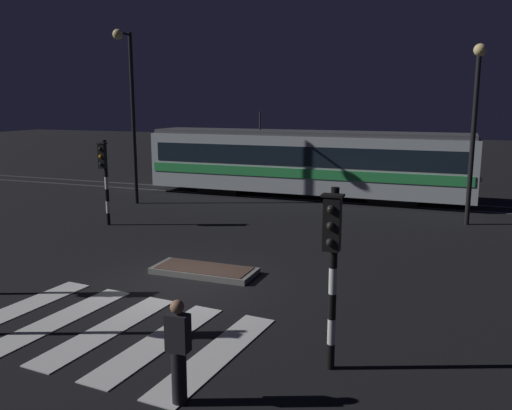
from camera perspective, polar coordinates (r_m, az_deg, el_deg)
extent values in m
plane|color=black|center=(14.42, -7.85, -8.14)|extent=(120.00, 120.00, 0.00)
cube|color=#59595E|center=(25.95, 5.78, 0.50)|extent=(80.00, 0.12, 0.03)
cube|color=#59595E|center=(27.31, 6.57, 1.00)|extent=(80.00, 0.12, 0.03)
cube|color=silver|center=(13.69, -23.73, -10.00)|extent=(1.01, 3.89, 0.02)
cube|color=silver|center=(12.78, -19.84, -11.21)|extent=(1.01, 3.89, 0.02)
cube|color=silver|center=(11.94, -15.34, -12.53)|extent=(1.01, 3.89, 0.02)
cube|color=silver|center=(11.19, -10.14, -13.94)|extent=(1.01, 3.89, 0.02)
cube|color=silver|center=(10.54, -4.17, -15.41)|extent=(1.01, 3.89, 0.02)
cube|color=slate|center=(15.07, -5.47, -6.91)|extent=(2.87, 1.16, 0.16)
cube|color=#4C382D|center=(15.04, -5.48, -6.59)|extent=(2.58, 1.04, 0.02)
cylinder|color=black|center=(10.04, 7.86, -15.48)|extent=(0.14, 0.14, 0.47)
cylinder|color=white|center=(9.85, 7.93, -13.04)|extent=(0.14, 0.14, 0.47)
cylinder|color=black|center=(9.67, 8.01, -10.52)|extent=(0.14, 0.14, 0.47)
cylinder|color=white|center=(9.51, 8.08, -7.90)|extent=(0.14, 0.14, 0.47)
cylinder|color=black|center=(9.37, 8.16, -5.20)|extent=(0.14, 0.14, 0.47)
cylinder|color=white|center=(9.25, 8.24, -2.43)|extent=(0.14, 0.14, 0.47)
cylinder|color=black|center=(9.16, 8.32, 0.41)|extent=(0.14, 0.14, 0.47)
cube|color=black|center=(9.07, 8.01, -2.05)|extent=(0.28, 0.20, 0.90)
sphere|color=black|center=(8.90, 7.90, -0.45)|extent=(0.14, 0.14, 0.14)
sphere|color=black|center=(8.96, 7.85, -2.20)|extent=(0.14, 0.14, 0.14)
sphere|color=black|center=(9.03, 7.81, -3.93)|extent=(0.14, 0.14, 0.14)
cube|color=black|center=(8.97, 8.10, 1.00)|extent=(0.36, 0.24, 0.04)
cylinder|color=black|center=(21.49, -15.27, -1.43)|extent=(0.14, 0.14, 0.46)
cylinder|color=white|center=(21.40, -15.33, -0.21)|extent=(0.14, 0.14, 0.46)
cylinder|color=black|center=(21.32, -15.39, 1.01)|extent=(0.14, 0.14, 0.46)
cylinder|color=white|center=(21.24, -15.46, 2.25)|extent=(0.14, 0.14, 0.46)
cylinder|color=black|center=(21.18, -15.52, 3.49)|extent=(0.14, 0.14, 0.46)
cylinder|color=white|center=(21.13, -15.58, 4.73)|extent=(0.14, 0.14, 0.46)
cylinder|color=black|center=(21.09, -15.65, 5.99)|extent=(0.14, 0.14, 0.46)
cube|color=black|center=(20.99, -15.87, 4.94)|extent=(0.28, 0.20, 0.90)
sphere|color=black|center=(20.87, -16.09, 5.67)|extent=(0.14, 0.14, 0.14)
sphere|color=orange|center=(20.90, -16.05, 4.91)|extent=(0.14, 0.14, 0.14)
sphere|color=black|center=(20.93, -16.01, 4.15)|extent=(0.14, 0.14, 0.14)
cube|color=black|center=(20.94, -15.94, 6.28)|extent=(0.36, 0.24, 0.04)
cylinder|color=black|center=(21.92, 21.87, 6.52)|extent=(0.18, 0.18, 6.60)
cylinder|color=black|center=(21.51, 22.50, 14.96)|extent=(0.10, 0.90, 0.10)
sphere|color=#F9E08C|center=(21.05, 22.51, 14.85)|extent=(0.44, 0.44, 0.44)
cylinder|color=black|center=(25.34, -12.78, 8.69)|extent=(0.18, 0.18, 7.63)
cylinder|color=black|center=(25.11, -13.75, 17.13)|extent=(0.10, 0.90, 0.10)
sphere|color=#F9E08C|center=(24.74, -14.35, 17.01)|extent=(0.44, 0.44, 0.44)
cube|color=#B2BCC1|center=(26.52, 5.21, 4.41)|extent=(15.73, 2.50, 2.70)
cube|color=green|center=(25.35, 4.41, 3.33)|extent=(15.41, 0.04, 0.44)
cube|color=green|center=(27.78, 5.91, 3.97)|extent=(15.41, 0.04, 0.44)
cube|color=black|center=(25.26, 4.44, 5.13)|extent=(14.94, 0.03, 0.90)
cube|color=#4C4C51|center=(26.39, 5.26, 7.54)|extent=(15.41, 2.30, 0.20)
cylinder|color=#262628|center=(27.11, 0.42, 8.73)|extent=(0.08, 0.08, 1.00)
cube|color=black|center=(25.91, 14.38, 0.55)|extent=(2.20, 2.00, 0.35)
cube|color=black|center=(28.20, -3.33, 1.70)|extent=(2.20, 2.00, 0.35)
sphere|color=#F9F2CC|center=(25.60, 22.51, 2.49)|extent=(0.24, 0.24, 0.24)
cylinder|color=black|center=(8.94, -8.09, -17.50)|extent=(0.24, 0.24, 0.88)
cube|color=black|center=(8.62, -8.22, -13.16)|extent=(0.36, 0.22, 0.60)
sphere|color=#9E7051|center=(8.46, -8.30, -10.56)|extent=(0.22, 0.22, 0.22)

